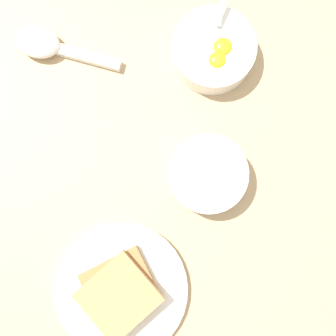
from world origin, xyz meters
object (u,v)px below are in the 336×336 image
Objects in this scene: toast_plate at (121,289)px; soup_spoon at (46,45)px; toast_sandwich at (119,292)px; congee_bowl at (207,175)px; egg_bowl at (213,51)px.

toast_plate is 1.30× the size of soup_spoon.
toast_sandwich and congee_bowl have the same top height.
egg_bowl is 0.40m from toast_sandwich.
soup_spoon is 1.29× the size of congee_bowl.
toast_sandwich is 1.00× the size of congee_bowl.
soup_spoon is at bearing 173.09° from toast_plate.
toast_plate is 0.40m from soup_spoon.
egg_bowl is 0.27m from soup_spoon.
congee_bowl is (0.17, -0.09, 0.00)m from egg_bowl.
toast_plate is 1.69× the size of toast_sandwich.
egg_bowl is 1.11× the size of congee_bowl.
toast_sandwich is at bearing -6.91° from soup_spoon.
congee_bowl is (0.30, 0.14, 0.01)m from soup_spoon.
congee_bowl is at bearing -28.20° from egg_bowl.
egg_bowl is 0.20m from congee_bowl.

